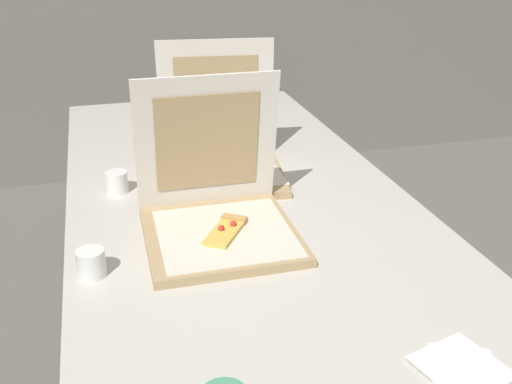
# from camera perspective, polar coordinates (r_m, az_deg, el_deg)

# --- Properties ---
(table) EXTENTS (0.95, 2.04, 0.74)m
(table) POSITION_cam_1_polar(r_m,az_deg,el_deg) (1.75, -1.96, -1.26)
(table) COLOR beige
(table) RESTS_ON ground
(pizza_box_front) EXTENTS (0.37, 0.37, 0.38)m
(pizza_box_front) POSITION_cam_1_polar(r_m,az_deg,el_deg) (1.47, -3.66, -2.12)
(pizza_box_front) COLOR tan
(pizza_box_front) RESTS_ON table
(pizza_box_middle) EXTENTS (0.41, 0.41, 0.39)m
(pizza_box_middle) POSITION_cam_1_polar(r_m,az_deg,el_deg) (1.84, -3.41, 3.53)
(pizza_box_middle) COLOR tan
(pizza_box_middle) RESTS_ON table
(cup_white_mid) EXTENTS (0.06, 0.06, 0.06)m
(cup_white_mid) POSITION_cam_1_polar(r_m,az_deg,el_deg) (1.75, -13.20, 0.93)
(cup_white_mid) COLOR white
(cup_white_mid) RESTS_ON table
(cup_white_near_left) EXTENTS (0.06, 0.06, 0.06)m
(cup_white_near_left) POSITION_cam_1_polar(r_m,az_deg,el_deg) (1.36, -15.53, -6.59)
(cup_white_near_left) COLOR white
(cup_white_near_left) RESTS_ON table
(napkin_pile) EXTENTS (0.17, 0.17, 0.01)m
(napkin_pile) POSITION_cam_1_polar(r_m,az_deg,el_deg) (1.14, 19.14, -15.55)
(napkin_pile) COLOR white
(napkin_pile) RESTS_ON table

